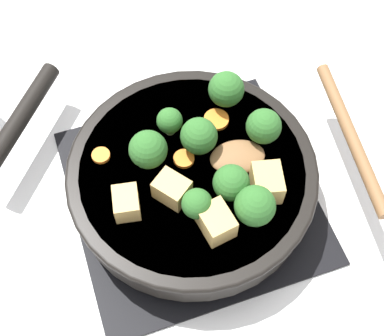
{
  "coord_description": "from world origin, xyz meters",
  "views": [
    {
      "loc": [
        0.31,
        -0.1,
        0.64
      ],
      "look_at": [
        0.0,
        0.0,
        0.07
      ],
      "focal_mm": 50.0,
      "sensor_mm": 36.0,
      "label": 1
    }
  ],
  "objects": [
    {
      "name": "broccoli_floret_south_cluster",
      "position": [
        -0.02,
        -0.05,
        0.1
      ],
      "size": [
        0.05,
        0.05,
        0.05
      ],
      "color": "#709956",
      "rests_on": "skillet_pan"
    },
    {
      "name": "tofu_cube_east_chunk",
      "position": [
        0.03,
        -0.09,
        0.09
      ],
      "size": [
        0.04,
        0.03,
        0.03
      ],
      "primitive_type": "cube",
      "rotation": [
        0.0,
        0.0,
        2.97
      ],
      "color": "tan",
      "rests_on": "skillet_pan"
    },
    {
      "name": "broccoli_floret_east_rim",
      "position": [
        0.05,
        0.03,
        0.1
      ],
      "size": [
        0.04,
        0.04,
        0.05
      ],
      "color": "#709956",
      "rests_on": "skillet_pan"
    },
    {
      "name": "wooden_spoon",
      "position": [
        0.02,
        0.14,
        0.08
      ],
      "size": [
        0.22,
        0.2,
        0.02
      ],
      "color": "brown",
      "rests_on": "skillet_pan"
    },
    {
      "name": "skillet_pan",
      "position": [
        -0.0,
        -0.0,
        0.05
      ],
      "size": [
        0.38,
        0.41,
        0.05
      ],
      "color": "black",
      "rests_on": "front_burner_grate"
    },
    {
      "name": "broccoli_floret_mid_floret",
      "position": [
        -0.01,
        0.1,
        0.1
      ],
      "size": [
        0.04,
        0.04,
        0.05
      ],
      "color": "#709956",
      "rests_on": "skillet_pan"
    },
    {
      "name": "tofu_cube_west_chunk",
      "position": [
        0.03,
        -0.03,
        0.09
      ],
      "size": [
        0.05,
        0.05,
        0.03
      ],
      "primitive_type": "cube",
      "rotation": [
        0.0,
        0.0,
        3.79
      ],
      "color": "tan",
      "rests_on": "skillet_pan"
    },
    {
      "name": "tofu_cube_center_large",
      "position": [
        0.06,
        0.07,
        0.09
      ],
      "size": [
        0.05,
        0.04,
        0.03
      ],
      "primitive_type": "cube",
      "rotation": [
        0.0,
        0.0,
        6.05
      ],
      "color": "tan",
      "rests_on": "skillet_pan"
    },
    {
      "name": "front_burner_grate",
      "position": [
        0.0,
        0.0,
        0.01
      ],
      "size": [
        0.31,
        0.31,
        0.03
      ],
      "color": "black",
      "rests_on": "ground_plane"
    },
    {
      "name": "carrot_slice_near_center",
      "position": [
        -0.05,
        -0.1,
        0.08
      ],
      "size": [
        0.02,
        0.02,
        0.01
      ],
      "primitive_type": "cylinder",
      "color": "orange",
      "rests_on": "skillet_pan"
    },
    {
      "name": "broccoli_floret_near_spoon",
      "position": [
        0.06,
        -0.01,
        0.1
      ],
      "size": [
        0.04,
        0.04,
        0.04
      ],
      "color": "#709956",
      "rests_on": "skillet_pan"
    },
    {
      "name": "carrot_slice_edge_slice",
      "position": [
        -0.01,
        -0.01,
        0.08
      ],
      "size": [
        0.03,
        0.03,
        0.01
      ],
      "primitive_type": "cylinder",
      "color": "orange",
      "rests_on": "skillet_pan"
    },
    {
      "name": "tofu_cube_near_handle",
      "position": [
        0.08,
        0.0,
        0.09
      ],
      "size": [
        0.05,
        0.04,
        0.03
      ],
      "primitive_type": "cube",
      "rotation": [
        0.0,
        0.0,
        0.16
      ],
      "color": "tan",
      "rests_on": "skillet_pan"
    },
    {
      "name": "broccoli_floret_north_edge",
      "position": [
        -0.02,
        0.02,
        0.1
      ],
      "size": [
        0.05,
        0.05,
        0.05
      ],
      "color": "#709956",
      "rests_on": "skillet_pan"
    },
    {
      "name": "ground_plane",
      "position": [
        0.0,
        0.0,
        0.0
      ],
      "size": [
        2.4,
        2.4,
        0.0
      ],
      "primitive_type": "plane",
      "color": "white"
    },
    {
      "name": "broccoli_floret_west_rim",
      "position": [
        -0.06,
        -0.01,
        0.1
      ],
      "size": [
        0.03,
        0.03,
        0.04
      ],
      "color": "#709956",
      "rests_on": "skillet_pan"
    },
    {
      "name": "broccoli_floret_small_inner",
      "position": [
        0.08,
        0.04,
        0.1
      ],
      "size": [
        0.05,
        0.05,
        0.05
      ],
      "color": "#709956",
      "rests_on": "skillet_pan"
    },
    {
      "name": "carrot_slice_orange_thin",
      "position": [
        -0.06,
        0.05,
        0.08
      ],
      "size": [
        0.03,
        0.03,
        0.01
      ],
      "primitive_type": "cylinder",
      "color": "orange",
      "rests_on": "skillet_pan"
    },
    {
      "name": "broccoli_floret_center_top",
      "position": [
        -0.08,
        0.07,
        0.1
      ],
      "size": [
        0.05,
        0.05,
        0.05
      ],
      "color": "#709956",
      "rests_on": "skillet_pan"
    }
  ]
}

